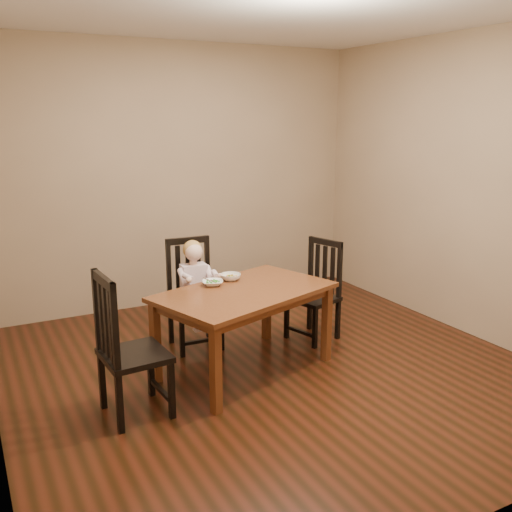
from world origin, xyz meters
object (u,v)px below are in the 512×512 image
dining_table (245,299)px  toddler (195,283)px  chair_right (316,292)px  chair_child (193,295)px  bowl_peas (213,283)px  bowl_veg (231,277)px  chair_left (127,349)px

dining_table → toddler: size_ratio=3.08×
chair_right → chair_child: bearing=55.2°
bowl_peas → bowl_veg: bowl_veg is taller
bowl_peas → bowl_veg: 0.20m
chair_left → chair_right: 1.97m
chair_child → bowl_veg: 0.49m
chair_child → chair_left: (-0.84, -0.94, 0.03)m
dining_table → chair_right: bearing=20.1°
chair_child → chair_right: chair_child is taller
chair_right → bowl_peas: 1.09m
chair_left → bowl_peas: size_ratio=6.05×
chair_right → toddler: (-1.05, 0.31, 0.15)m
toddler → bowl_peas: bearing=92.2°
toddler → chair_left: bearing=50.2°
chair_child → toddler: size_ratio=1.92×
chair_right → toddler: chair_right is taller
chair_left → bowl_veg: (1.02, 0.55, 0.22)m
chair_child → bowl_veg: chair_child is taller
bowl_veg → toddler: bearing=118.0°
chair_child → toddler: chair_child is taller
chair_right → bowl_peas: chair_right is taller
chair_right → bowl_peas: size_ratio=5.43×
dining_table → bowl_peas: size_ratio=9.19×
chair_right → bowl_veg: 0.90m
chair_left → toddler: bearing=133.2°
chair_right → bowl_veg: bearing=76.3°
chair_child → chair_right: 1.10m
dining_table → chair_left: size_ratio=1.52×
bowl_veg → chair_child: bearing=114.6°
toddler → dining_table: bearing=107.9°
bowl_veg → chair_left: bearing=-151.8°
chair_left → bowl_peas: chair_left is taller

